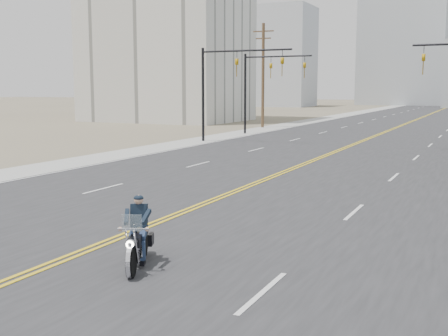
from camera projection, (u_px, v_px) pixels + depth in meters
road at (416, 120)px, 72.06m from camera, size 20.00×200.00×0.01m
sidewalk_left at (329, 118)px, 76.98m from camera, size 3.00×200.00×0.01m
traffic_mast_left at (227, 76)px, 41.27m from camera, size 7.10×0.26×7.00m
traffic_mast_far at (263, 78)px, 48.57m from camera, size 6.10×0.26×7.00m
utility_pole_left at (263, 74)px, 56.99m from camera, size 2.20×0.30×10.50m
haze_bldg_a at (280, 57)px, 125.67m from camera, size 14.00×12.00×22.00m
haze_bldg_d at (403, 52)px, 137.88m from camera, size 20.00×15.00×26.00m
haze_bldg_f at (245, 73)px, 145.90m from camera, size 12.00×12.00×16.00m
motorcyclist at (137, 232)px, 12.52m from camera, size 1.63×2.22×1.60m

